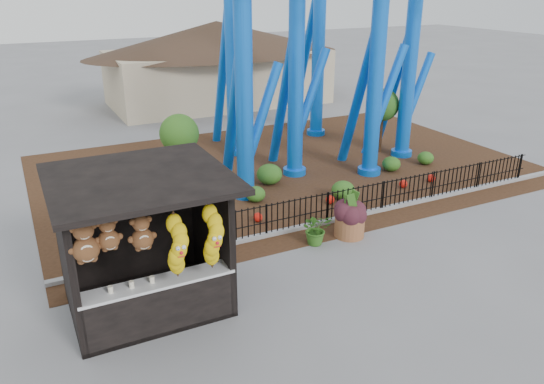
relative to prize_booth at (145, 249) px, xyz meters
name	(u,v)px	position (x,y,z in m)	size (l,w,h in m)	color
ground	(293,297)	(3.02, -0.91, -1.53)	(120.00, 120.00, 0.00)	slate
mulch_bed	(284,168)	(7.02, 7.09, -1.52)	(18.00, 12.00, 0.02)	#331E11
curb	(361,214)	(7.02, 2.09, -1.47)	(18.00, 0.18, 0.12)	gray
prize_booth	(145,249)	(0.00, 0.00, 0.00)	(3.50, 3.40, 3.12)	black
picket_fence	(386,196)	(7.92, 2.09, -1.03)	(12.20, 0.06, 1.00)	black
terracotta_planter	(349,226)	(5.92, 1.12, -1.22)	(0.84, 0.84, 0.61)	brown
planter_foliage	(351,205)	(5.92, 1.12, -0.60)	(0.70, 0.70, 0.64)	#36151E
potted_plant	(316,229)	(4.85, 1.13, -1.08)	(0.81, 0.70, 0.90)	#1D4F17
landscaping	(327,177)	(7.48, 4.77, -1.22)	(8.55, 3.26, 0.72)	#2A5519
pavilion	(217,49)	(9.02, 19.09, 1.54)	(15.00, 15.00, 4.80)	#BFAD8C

